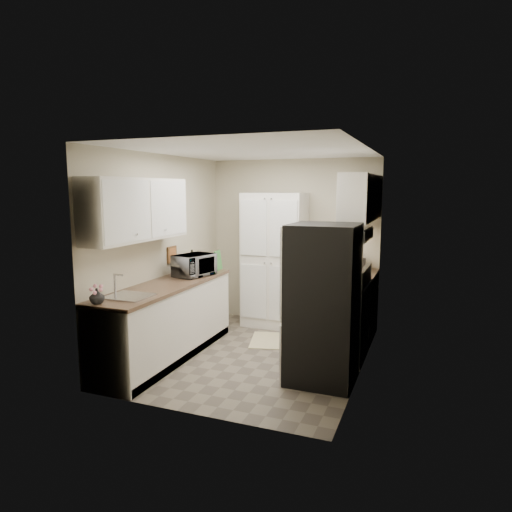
% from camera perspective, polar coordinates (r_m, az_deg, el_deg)
% --- Properties ---
extents(ground, '(3.20, 3.20, 0.00)m').
position_cam_1_polar(ground, '(5.82, -0.12, -12.31)').
color(ground, '#665B4C').
rests_on(ground, ground).
extents(room_shell, '(2.64, 3.24, 2.52)m').
position_cam_1_polar(room_shell, '(5.46, -0.34, 3.85)').
color(room_shell, beige).
rests_on(room_shell, ground).
extents(pantry_cabinet, '(0.90, 0.55, 2.00)m').
position_cam_1_polar(pantry_cabinet, '(6.83, 2.32, -0.52)').
color(pantry_cabinet, silver).
rests_on(pantry_cabinet, ground).
extents(base_cabinet_left, '(0.60, 2.30, 0.88)m').
position_cam_1_polar(base_cabinet_left, '(5.74, -11.06, -8.13)').
color(base_cabinet_left, silver).
rests_on(base_cabinet_left, ground).
extents(countertop_left, '(0.63, 2.33, 0.04)m').
position_cam_1_polar(countertop_left, '(5.63, -11.19, -3.64)').
color(countertop_left, brown).
rests_on(countertop_left, base_cabinet_left).
extents(base_cabinet_right, '(0.60, 0.80, 0.88)m').
position_cam_1_polar(base_cabinet_right, '(6.54, 11.89, -6.11)').
color(base_cabinet_right, silver).
rests_on(base_cabinet_right, ground).
extents(countertop_right, '(0.63, 0.83, 0.04)m').
position_cam_1_polar(countertop_right, '(6.45, 12.02, -2.14)').
color(countertop_right, brown).
rests_on(countertop_right, base_cabinet_right).
extents(electric_range, '(0.71, 0.78, 1.13)m').
position_cam_1_polar(electric_range, '(5.78, 10.44, -7.63)').
color(electric_range, '#B7B7BC').
rests_on(electric_range, ground).
extents(refrigerator, '(0.70, 0.72, 1.70)m').
position_cam_1_polar(refrigerator, '(4.93, 8.40, -5.90)').
color(refrigerator, '#B7B7BC').
rests_on(refrigerator, ground).
extents(microwave, '(0.47, 0.59, 0.29)m').
position_cam_1_polar(microwave, '(6.05, -7.72, -1.15)').
color(microwave, silver).
rests_on(microwave, countertop_left).
extents(wine_bottle, '(0.07, 0.07, 0.28)m').
position_cam_1_polar(wine_bottle, '(6.36, -7.99, -0.71)').
color(wine_bottle, black).
rests_on(wine_bottle, countertop_left).
extents(flower_vase, '(0.19, 0.19, 0.16)m').
position_cam_1_polar(flower_vase, '(4.84, -19.27, -4.76)').
color(flower_vase, silver).
rests_on(flower_vase, countertop_left).
extents(cutting_board, '(0.05, 0.22, 0.27)m').
position_cam_1_polar(cutting_board, '(6.47, -4.73, -0.54)').
color(cutting_board, '#3F8F41').
rests_on(cutting_board, countertop_left).
extents(toaster_oven, '(0.35, 0.42, 0.22)m').
position_cam_1_polar(toaster_oven, '(6.52, 12.21, -0.88)').
color(toaster_oven, silver).
rests_on(toaster_oven, countertop_right).
extents(fruit_basket, '(0.24, 0.24, 0.09)m').
position_cam_1_polar(fruit_basket, '(6.50, 12.16, 0.48)').
color(fruit_basket, orange).
rests_on(fruit_basket, toaster_oven).
extents(kitchen_mat, '(0.59, 0.78, 0.01)m').
position_cam_1_polar(kitchen_mat, '(6.35, 1.42, -10.48)').
color(kitchen_mat, beige).
rests_on(kitchen_mat, ground).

